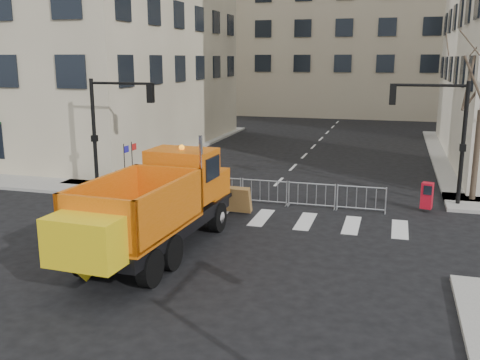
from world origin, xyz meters
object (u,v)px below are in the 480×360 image
(newspaper_box, at_px, (427,196))
(cop_a, at_px, (187,193))
(cop_b, at_px, (208,193))
(cop_c, at_px, (178,195))
(worker, at_px, (175,174))
(plow_truck, at_px, (155,204))

(newspaper_box, bearing_deg, cop_a, -146.75)
(cop_b, relative_size, cop_c, 1.06)
(cop_b, bearing_deg, cop_a, 19.24)
(cop_b, relative_size, worker, 1.01)
(worker, xyz_separation_m, newspaper_box, (11.09, 0.66, -0.37))
(cop_a, xyz_separation_m, cop_b, (0.75, 0.46, -0.04))
(worker, relative_size, newspaper_box, 1.68)
(cop_c, relative_size, newspaper_box, 1.60)
(plow_truck, bearing_deg, newspaper_box, -45.92)
(cop_a, distance_m, cop_b, 0.88)
(cop_c, height_order, worker, worker)
(plow_truck, bearing_deg, cop_b, 1.50)
(cop_a, relative_size, newspaper_box, 1.76)
(cop_a, height_order, cop_b, cop_a)
(plow_truck, xyz_separation_m, newspaper_box, (8.78, 7.75, -0.99))
(plow_truck, bearing_deg, worker, 20.71)
(plow_truck, xyz_separation_m, cop_b, (0.09, 4.79, -0.76))
(plow_truck, bearing_deg, cop_a, 11.23)
(plow_truck, relative_size, newspaper_box, 9.02)
(cop_a, distance_m, newspaper_box, 10.04)
(plow_truck, distance_m, worker, 7.49)
(cop_b, height_order, worker, worker)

